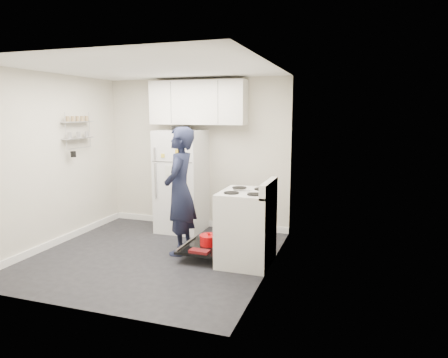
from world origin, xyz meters
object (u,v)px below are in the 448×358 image
(electric_range, at_px, (246,228))
(open_oven_door, at_px, (206,244))
(refrigerator, at_px, (182,181))
(person, at_px, (180,191))

(electric_range, relative_size, open_oven_door, 1.54)
(refrigerator, distance_m, person, 1.09)
(electric_range, bearing_deg, person, 174.36)
(electric_range, distance_m, refrigerator, 1.81)
(open_oven_door, bearing_deg, person, 169.78)
(refrigerator, xyz_separation_m, person, (0.43, -1.00, 0.04))
(person, bearing_deg, refrigerator, -164.56)
(open_oven_door, height_order, person, person)
(open_oven_door, distance_m, refrigerator, 1.51)
(open_oven_door, distance_m, person, 0.80)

